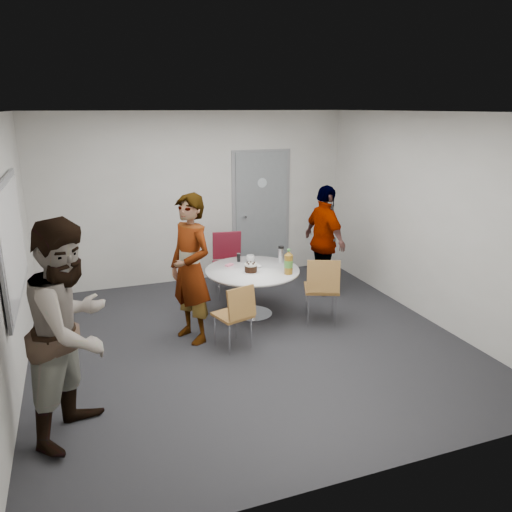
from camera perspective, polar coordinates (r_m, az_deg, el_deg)
name	(u,v)px	position (r m, az deg, el deg)	size (l,w,h in m)	color
floor	(248,341)	(6.18, -0.90, -9.74)	(5.00, 5.00, 0.00)	black
ceiling	(247,112)	(5.54, -1.03, 16.15)	(5.00, 5.00, 0.00)	silver
wall_back	(196,198)	(8.07, -6.83, 6.56)	(5.00, 5.00, 0.00)	#B8B6AF
wall_left	(7,256)	(5.46, -26.57, 0.01)	(5.00, 5.00, 0.00)	#B8B6AF
wall_right	(428,218)	(6.92, 19.04, 4.09)	(5.00, 5.00, 0.00)	#B8B6AF
wall_front	(366,317)	(3.57, 12.43, -6.88)	(5.00, 5.00, 0.00)	#B8B6AF
door	(261,214)	(8.43, 0.59, 4.87)	(1.02, 0.17, 2.12)	slate
whiteboard	(12,241)	(5.63, -26.11, 1.58)	(0.04, 1.90, 1.25)	gray
table	(255,275)	(6.72, -0.09, -2.17)	(1.26, 1.26, 1.00)	white
chair_near_left	(236,311)	(5.81, -2.24, -6.32)	(0.48, 0.51, 0.80)	brown
chair_near_right	(322,284)	(6.49, 7.58, -3.24)	(0.57, 0.60, 0.91)	brown
chair_far	(228,257)	(7.52, -3.19, -0.12)	(0.51, 0.55, 0.95)	maroon
person_main	(191,269)	(5.97, -7.48, -1.49)	(0.66, 0.43, 1.81)	#A5C6EA
person_left	(72,330)	(4.49, -20.31, -7.92)	(0.93, 0.73, 1.92)	white
person_right	(325,241)	(7.53, 7.85, 1.75)	(0.97, 0.41, 1.66)	black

